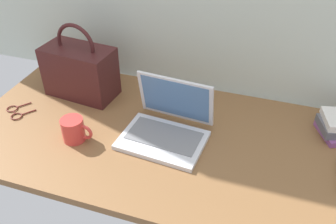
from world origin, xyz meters
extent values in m
cube|color=brown|center=(0.00, 0.00, 0.01)|extent=(1.60, 0.76, 0.03)
cube|color=silver|center=(-0.02, -0.03, 0.04)|extent=(0.33, 0.24, 0.02)
cube|color=slate|center=(-0.02, -0.02, 0.05)|extent=(0.28, 0.16, 0.00)
cube|color=silver|center=(-0.01, 0.10, 0.15)|extent=(0.30, 0.07, 0.20)
cube|color=#4C72A5|center=(-0.01, 0.09, 0.15)|extent=(0.27, 0.06, 0.17)
cylinder|color=red|center=(-0.34, -0.12, 0.08)|extent=(0.08, 0.08, 0.09)
torus|color=red|center=(-0.30, -0.12, 0.08)|extent=(0.06, 0.01, 0.06)
cylinder|color=brown|center=(-0.34, -0.12, 0.12)|extent=(0.07, 0.07, 0.00)
torus|color=#591E19|center=(-0.69, -0.04, 0.03)|extent=(0.07, 0.07, 0.01)
torus|color=#591E19|center=(-0.64, -0.07, 0.03)|extent=(0.07, 0.07, 0.01)
cube|color=#591E19|center=(-0.67, -0.05, 0.03)|extent=(0.02, 0.02, 0.00)
cube|color=#591E19|center=(-0.66, 0.01, 0.03)|extent=(0.04, 0.05, 0.00)
cube|color=#591E19|center=(-0.61, -0.03, 0.03)|extent=(0.04, 0.05, 0.00)
cube|color=#3F1919|center=(-0.47, 0.17, 0.14)|extent=(0.31, 0.19, 0.22)
torus|color=#3F1919|center=(-0.47, 0.17, 0.27)|extent=(0.18, 0.03, 0.18)
camera|label=1|loc=(0.32, -0.99, 0.92)|focal=38.44mm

